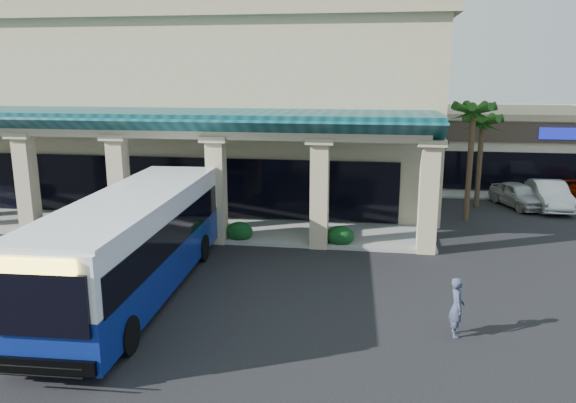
% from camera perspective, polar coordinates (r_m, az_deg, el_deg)
% --- Properties ---
extents(ground, '(110.00, 110.00, 0.00)m').
position_cam_1_polar(ground, '(19.77, -2.78, -8.96)').
color(ground, black).
extents(main_building, '(30.80, 14.80, 11.35)m').
position_cam_1_polar(main_building, '(35.96, -10.40, 10.07)').
color(main_building, '#C0B289').
rests_on(main_building, ground).
extents(arcade, '(30.00, 6.20, 5.70)m').
position_cam_1_polar(arcade, '(27.77, -16.35, 3.07)').
color(arcade, '#0A3A41').
rests_on(arcade, ground).
extents(palm_0, '(2.40, 2.40, 6.60)m').
position_cam_1_polar(palm_0, '(29.62, 18.04, 4.44)').
color(palm_0, '#1A4412').
rests_on(palm_0, ground).
extents(palm_1, '(2.40, 2.40, 5.80)m').
position_cam_1_polar(palm_1, '(32.77, 18.92, 4.43)').
color(palm_1, '#1A4412').
rests_on(palm_1, ground).
extents(broadleaf_tree, '(2.60, 2.60, 4.81)m').
position_cam_1_polar(broadleaf_tree, '(37.47, 14.56, 4.95)').
color(broadleaf_tree, '#0B3311').
rests_on(broadleaf_tree, ground).
extents(transit_bus, '(3.38, 12.46, 3.45)m').
position_cam_1_polar(transit_bus, '(19.50, -15.25, -4.35)').
color(transit_bus, navy).
rests_on(transit_bus, ground).
extents(pedestrian, '(0.43, 0.65, 1.75)m').
position_cam_1_polar(pedestrian, '(16.92, 16.78, -10.23)').
color(pedestrian, '#394058').
rests_on(pedestrian, ground).
extents(car_silver, '(2.90, 4.37, 1.38)m').
position_cam_1_polar(car_silver, '(33.89, 22.37, 0.62)').
color(car_silver, '#B3B3B3').
rests_on(car_silver, ground).
extents(car_white, '(1.63, 4.64, 1.53)m').
position_cam_1_polar(car_white, '(34.18, 25.00, 0.60)').
color(car_white, white).
rests_on(car_white, ground).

